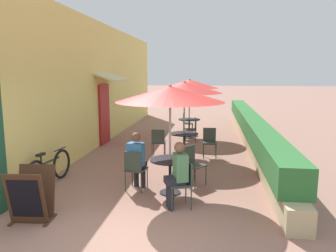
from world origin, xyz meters
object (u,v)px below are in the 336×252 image
at_px(cafe_chair_mid_right, 158,140).
at_px(bicycle_leaning, 49,169).
at_px(patio_umbrella_near, 170,94).
at_px(patio_umbrella_mid, 184,87).
at_px(patio_umbrella_far, 190,84).
at_px(patio_table_far, 189,124).
at_px(cafe_chair_far_right, 186,122).
at_px(cafe_chair_near_back, 192,162).
at_px(seated_patron_near_right, 178,172).
at_px(patio_table_mid, 184,139).
at_px(cafe_chair_near_right, 183,180).
at_px(coffee_cup_mid, 185,131).
at_px(cafe_chair_mid_left, 210,140).
at_px(cafe_chair_far_left, 193,128).
at_px(menu_board, 31,195).
at_px(seated_patron_near_left, 137,158).
at_px(cafe_chair_near_left, 135,167).
at_px(patio_table_near, 170,168).

xyz_separation_m(cafe_chair_mid_right, bicycle_leaning, (-2.03, -2.71, -0.15)).
height_order(patio_umbrella_near, patio_umbrella_mid, same).
distance_m(patio_umbrella_mid, patio_umbrella_far, 3.00).
xyz_separation_m(patio_table_far, cafe_chair_far_right, (-0.18, 0.74, -0.03)).
height_order(cafe_chair_near_back, patio_table_far, cafe_chair_near_back).
xyz_separation_m(seated_patron_near_right, patio_table_mid, (-0.19, 3.69, -0.14)).
bearing_deg(cafe_chair_near_right, cafe_chair_near_back, -24.22).
bearing_deg(coffee_cup_mid, patio_table_far, 91.71).
bearing_deg(patio_table_mid, cafe_chair_near_right, -85.33).
bearing_deg(cafe_chair_mid_left, patio_table_mid, 5.78).
distance_m(cafe_chair_mid_right, cafe_chair_far_left, 2.54).
xyz_separation_m(cafe_chair_mid_left, menu_board, (-2.94, -4.69, -0.07)).
height_order(seated_patron_near_right, bicycle_leaning, seated_patron_near_right).
xyz_separation_m(seated_patron_near_right, bicycle_leaning, (-2.97, 0.85, -0.32)).
bearing_deg(bicycle_leaning, coffee_cup_mid, 52.01).
distance_m(patio_table_mid, patio_table_far, 3.00).
height_order(seated_patron_near_right, cafe_chair_mid_right, seated_patron_near_right).
xyz_separation_m(cafe_chair_mid_left, patio_umbrella_far, (-0.81, 2.87, 1.56)).
bearing_deg(coffee_cup_mid, patio_umbrella_near, -91.24).
distance_m(patio_umbrella_far, cafe_chair_far_left, 1.73).
bearing_deg(coffee_cup_mid, patio_umbrella_mid, -108.84).
xyz_separation_m(patio_umbrella_mid, cafe_chair_mid_left, (0.75, 0.13, -1.56)).
bearing_deg(patio_umbrella_mid, patio_table_far, 91.13).
distance_m(seated_patron_near_right, patio_table_far, 6.69).
relative_size(seated_patron_near_left, menu_board, 1.37).
bearing_deg(cafe_chair_far_left, patio_table_mid, 169.45).
xyz_separation_m(patio_umbrella_near, patio_umbrella_far, (-0.02, 5.96, 0.00)).
bearing_deg(cafe_chair_far_right, patio_table_far, 5.78).
height_order(cafe_chair_near_left, cafe_chair_mid_left, same).
relative_size(patio_umbrella_mid, menu_board, 2.50).
relative_size(patio_table_near, seated_patron_near_left, 0.67).
bearing_deg(coffee_cup_mid, cafe_chair_near_right, -85.86).
bearing_deg(cafe_chair_far_right, menu_board, -20.88).
xyz_separation_m(seated_patron_near_right, cafe_chair_far_left, (-0.08, 5.94, -0.17)).
height_order(cafe_chair_near_back, bicycle_leaning, cafe_chair_near_back).
relative_size(cafe_chair_near_right, patio_umbrella_far, 0.38).
bearing_deg(patio_umbrella_far, patio_table_far, 0.00).
bearing_deg(menu_board, cafe_chair_mid_left, 52.90).
height_order(cafe_chair_mid_right, patio_table_far, cafe_chair_mid_right).
relative_size(cafe_chair_near_right, patio_umbrella_mid, 0.38).
xyz_separation_m(cafe_chair_near_back, coffee_cup_mid, (-0.36, 2.41, 0.26)).
height_order(seated_patron_near_left, cafe_chair_far_left, seated_patron_near_left).
relative_size(patio_umbrella_mid, patio_umbrella_far, 1.00).
xyz_separation_m(patio_table_near, patio_umbrella_far, (-0.02, 5.96, 1.53)).
distance_m(cafe_chair_near_back, patio_table_mid, 2.36).
relative_size(cafe_chair_near_back, patio_table_mid, 1.05).
bearing_deg(patio_table_mid, cafe_chair_mid_right, -170.40).
distance_m(patio_umbrella_mid, cafe_chair_mid_left, 1.73).
relative_size(cafe_chair_mid_left, coffee_cup_mid, 9.67).
bearing_deg(seated_patron_near_right, patio_table_far, -18.27).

